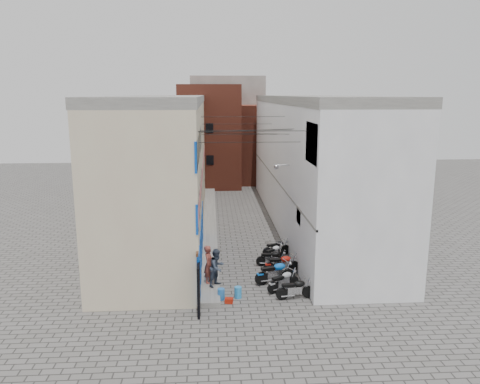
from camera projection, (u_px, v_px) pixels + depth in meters
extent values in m
plane|color=#5E5C59|center=(257.00, 307.00, 20.41)|extent=(90.00, 90.00, 0.00)
cube|color=slate|center=(210.00, 224.00, 32.96)|extent=(0.90, 26.00, 0.25)
cube|color=beige|center=(166.00, 167.00, 31.92)|extent=(5.00, 26.00, 8.50)
cube|color=#DC7C7D|center=(202.00, 170.00, 32.13)|extent=(0.10, 26.00, 0.80)
cube|color=#0B43AD|center=(201.00, 244.00, 24.77)|extent=(0.12, 10.20, 2.40)
cube|color=#0B43AD|center=(199.00, 170.00, 23.95)|extent=(0.10, 10.20, 4.00)
cube|color=slate|center=(164.00, 100.00, 31.00)|extent=(5.10, 26.00, 0.50)
cube|color=black|center=(199.00, 289.00, 19.64)|extent=(0.10, 1.20, 2.20)
cube|color=silver|center=(310.00, 165.00, 32.55)|extent=(5.00, 26.00, 8.50)
cube|color=#0B43AD|center=(312.00, 143.00, 20.60)|extent=(0.10, 2.40, 1.80)
cube|color=white|center=(300.00, 216.00, 23.86)|extent=(0.08, 1.00, 0.70)
cylinder|color=#B2B2B7|center=(283.00, 165.00, 26.31)|extent=(0.80, 0.06, 0.06)
sphere|color=#B2B2B7|center=(276.00, 167.00, 26.31)|extent=(0.28, 0.28, 0.28)
cube|color=slate|center=(312.00, 99.00, 31.62)|extent=(5.10, 26.00, 0.50)
cube|color=slate|center=(275.00, 178.00, 32.57)|extent=(0.10, 26.00, 0.12)
cube|color=brown|center=(210.00, 136.00, 46.60)|extent=(6.00, 6.00, 10.00)
cube|color=brown|center=(257.00, 144.00, 49.07)|extent=(5.00, 6.00, 8.00)
cube|color=slate|center=(227.00, 127.00, 52.48)|extent=(8.00, 5.00, 11.00)
cube|color=black|center=(231.00, 178.00, 44.78)|extent=(2.00, 0.30, 2.40)
cylinder|color=black|center=(254.00, 131.00, 20.82)|extent=(5.20, 0.02, 0.02)
cylinder|color=black|center=(250.00, 142.00, 22.92)|extent=(5.20, 0.02, 0.02)
cylinder|color=black|center=(246.00, 130.00, 25.28)|extent=(5.20, 0.02, 0.02)
cylinder|color=black|center=(243.00, 117.00, 27.60)|extent=(5.20, 0.02, 0.02)
cylinder|color=black|center=(240.00, 134.00, 30.79)|extent=(5.20, 0.02, 0.02)
cylinder|color=black|center=(237.00, 124.00, 33.62)|extent=(5.20, 0.02, 0.02)
cylinder|color=black|center=(248.00, 130.00, 23.79)|extent=(5.65, 2.07, 0.02)
cylinder|color=black|center=(244.00, 133.00, 26.81)|extent=(5.80, 1.58, 0.02)
imported|color=brown|center=(209.00, 264.00, 22.28)|extent=(0.62, 0.77, 1.84)
imported|color=#353F50|center=(217.00, 267.00, 21.94)|extent=(1.08, 1.10, 1.79)
cylinder|color=blue|center=(221.00, 294.00, 21.13)|extent=(0.38, 0.38, 0.51)
cylinder|color=#2A8CD4|center=(238.00, 292.00, 21.30)|extent=(0.43, 0.43, 0.52)
cube|color=#A51C0B|center=(229.00, 301.00, 20.80)|extent=(0.40, 0.33, 0.22)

